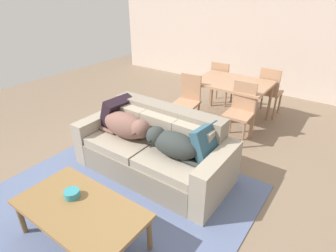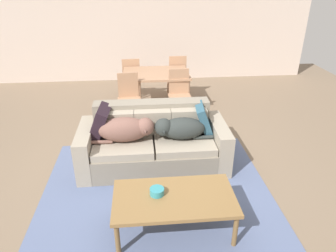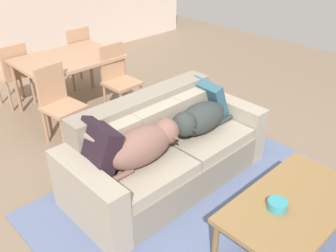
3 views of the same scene
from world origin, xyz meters
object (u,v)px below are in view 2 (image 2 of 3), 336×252
dog_on_left_cushion (127,129)px  dining_table (156,76)px  coffee_table (174,200)px  dining_chair_far_left (131,76)px  dining_chair_far_right (177,74)px  couch (153,143)px  dining_chair_near_right (180,93)px  bowl_on_coffee_table (157,191)px  dog_on_right_cushion (179,128)px  dining_chair_near_left (129,97)px  throw_pillow_by_left_arm (100,123)px  throw_pillow_by_right_arm (204,119)px

dog_on_left_cushion → dining_table: size_ratio=0.68×
coffee_table → dining_chair_far_left: dining_chair_far_left is taller
dining_chair_far_right → couch: bearing=75.7°
dog_on_left_cushion → dining_chair_near_right: (0.90, 1.58, -0.11)m
bowl_on_coffee_table → dining_chair_far_left: bearing=94.6°
dog_on_right_cushion → bowl_on_coffee_table: 1.19m
dining_chair_near_right → coffee_table: bearing=-100.3°
dog_on_left_cushion → bowl_on_coffee_table: bearing=-74.3°
dining_chair_near_right → dining_chair_far_right: 1.15m
dining_table → dining_chair_far_left: 0.82m
couch → dog_on_right_cushion: couch is taller
dining_chair_near_left → throw_pillow_by_left_arm: bearing=-112.4°
throw_pillow_by_right_arm → dining_table: size_ratio=0.33×
dining_chair_near_right → couch: bearing=-112.8°
dining_chair_far_left → dining_chair_near_left: bearing=85.9°
coffee_table → dining_chair_far_right: (0.49, 3.91, 0.12)m
couch → throw_pillow_by_right_arm: 0.78m
dog_on_left_cushion → dining_chair_far_right: dining_chair_far_right is taller
bowl_on_coffee_table → dining_chair_near_left: (-0.33, 2.62, 0.04)m
couch → dining_chair_far_right: (0.64, 2.60, 0.19)m
dog_on_left_cushion → dining_chair_near_right: bearing=60.2°
throw_pillow_by_left_arm → couch: bearing=-4.3°
couch → bowl_on_coffee_table: bearing=-91.3°
throw_pillow_by_left_arm → bowl_on_coffee_table: (0.69, -1.31, -0.18)m
couch → dining_chair_near_right: size_ratio=2.18×
bowl_on_coffee_table → dining_table: bearing=86.8°
dog_on_right_cushion → dining_chair_near_right: 1.60m
dog_on_left_cushion → dining_chair_near_left: (-0.01, 1.49, -0.12)m
couch → dining_table: bearing=85.2°
dog_on_left_cushion → dining_chair_near_right: dining_chair_near_right is taller
coffee_table → dining_chair_far_right: dining_chair_far_right is taller
dining_chair_near_right → dining_chair_far_right: size_ratio=1.00×
throw_pillow_by_right_arm → dining_chair_near_left: size_ratio=0.46×
dog_on_left_cushion → dining_chair_far_right: size_ratio=0.93×
dining_chair_far_right → dining_chair_far_left: bearing=-1.0°
dog_on_right_cushion → dining_chair_far_right: (0.30, 2.73, -0.09)m
dining_chair_near_right → dining_chair_far_left: size_ratio=1.05×
couch → dog_on_right_cushion: 0.46m
bowl_on_coffee_table → dining_table: (0.18, 3.24, 0.21)m
dog_on_right_cushion → throw_pillow_by_right_arm: 0.42m
throw_pillow_by_right_arm → dining_chair_near_right: size_ratio=0.44×
bowl_on_coffee_table → dining_chair_near_right: 2.77m
dining_chair_near_left → dining_chair_far_left: dining_chair_near_left is taller
throw_pillow_by_left_arm → dining_chair_far_left: size_ratio=0.49×
couch → dining_chair_near_left: dining_chair_near_left is taller
coffee_table → dining_chair_near_right: size_ratio=1.35×
throw_pillow_by_right_arm → dining_chair_far_right: 2.55m
dining_chair_near_left → dining_chair_far_left: size_ratio=1.02×
couch → coffee_table: size_ratio=1.62×
dining_chair_near_left → dining_chair_far_right: dining_chair_far_right is taller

